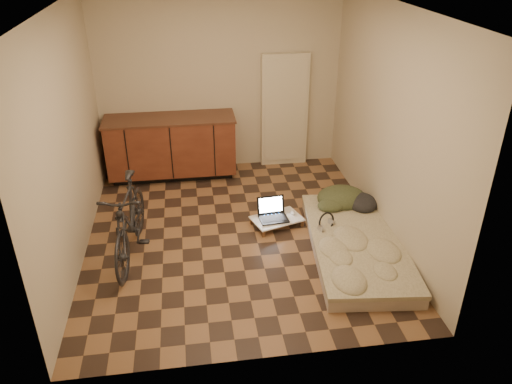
{
  "coord_description": "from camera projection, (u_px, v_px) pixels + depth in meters",
  "views": [
    {
      "loc": [
        -0.51,
        -5.07,
        3.27
      ],
      "look_at": [
        0.23,
        -0.01,
        0.55
      ],
      "focal_mm": 35.0,
      "sensor_mm": 36.0,
      "label": 1
    }
  ],
  "objects": [
    {
      "name": "headphones",
      "position": [
        326.0,
        221.0,
        5.77
      ],
      "size": [
        0.33,
        0.33,
        0.17
      ],
      "primitive_type": null,
      "rotation": [
        0.0,
        0.0,
        0.48
      ],
      "color": "black",
      "rests_on": "futon"
    },
    {
      "name": "mouse",
      "position": [
        293.0,
        213.0,
        6.23
      ],
      "size": [
        0.06,
        0.1,
        0.04
      ],
      "primitive_type": "ellipsoid",
      "rotation": [
        0.0,
        0.0,
        0.02
      ],
      "color": "white",
      "rests_on": "lap_desk"
    },
    {
      "name": "bicycle",
      "position": [
        129.0,
        216.0,
        5.39
      ],
      "size": [
        0.63,
        1.6,
        1.01
      ],
      "primitive_type": "imported",
      "rotation": [
        0.0,
        0.0,
        -0.11
      ],
      "color": "black",
      "rests_on": "ground"
    },
    {
      "name": "appliance_panel",
      "position": [
        284.0,
        111.0,
        7.45
      ],
      "size": [
        0.7,
        0.1,
        1.7
      ],
      "primitive_type": "cube",
      "color": "beige",
      "rests_on": "ground"
    },
    {
      "name": "lap_desk",
      "position": [
        277.0,
        219.0,
        6.16
      ],
      "size": [
        0.69,
        0.55,
        0.1
      ],
      "rotation": [
        0.0,
        0.0,
        0.32
      ],
      "color": "brown",
      "rests_on": "ground"
    },
    {
      "name": "room_shell",
      "position": [
        235.0,
        132.0,
        5.42
      ],
      "size": [
        3.5,
        4.0,
        2.6
      ],
      "color": "brown",
      "rests_on": "ground"
    },
    {
      "name": "laptop",
      "position": [
        273.0,
        214.0,
        6.14
      ],
      "size": [
        0.37,
        0.34,
        0.24
      ],
      "rotation": [
        0.0,
        0.0,
        0.09
      ],
      "color": "black",
      "rests_on": "lap_desk"
    },
    {
      "name": "futon",
      "position": [
        356.0,
        244.0,
        5.66
      ],
      "size": [
        1.21,
        2.17,
        0.18
      ],
      "rotation": [
        0.0,
        0.0,
        -0.11
      ],
      "color": "#BAA894",
      "rests_on": "ground"
    },
    {
      "name": "cabinets",
      "position": [
        172.0,
        147.0,
        7.2
      ],
      "size": [
        1.84,
        0.62,
        0.91
      ],
      "color": "black",
      "rests_on": "ground"
    },
    {
      "name": "clothing_pile",
      "position": [
        347.0,
        193.0,
        6.27
      ],
      "size": [
        0.72,
        0.62,
        0.26
      ],
      "primitive_type": null,
      "rotation": [
        0.0,
        0.0,
        -0.11
      ],
      "color": "#323A22",
      "rests_on": "futon"
    }
  ]
}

